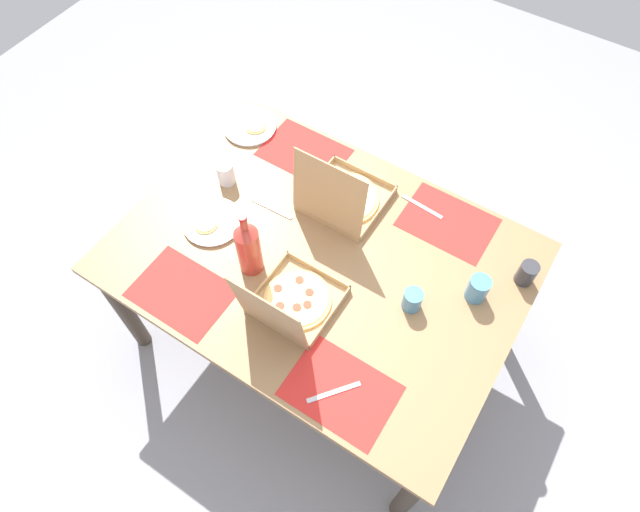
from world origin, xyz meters
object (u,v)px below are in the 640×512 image
(cup_red, at_px, (226,173))
(plate_near_left, at_px, (250,127))
(cup_dark, at_px, (412,300))
(soda_bottle, at_px, (248,247))
(cup_spare, at_px, (478,289))
(pizza_box_edge_far, at_px, (342,198))
(plate_middle, at_px, (212,222))
(cup_clear_right, at_px, (527,273))
(pizza_box_corner_right, at_px, (292,302))

(cup_red, bearing_deg, plate_near_left, -71.54)
(cup_dark, bearing_deg, soda_bottle, 16.62)
(cup_red, relative_size, cup_spare, 0.97)
(pizza_box_edge_far, distance_m, plate_middle, 0.53)
(plate_middle, distance_m, cup_clear_right, 1.22)
(pizza_box_edge_far, xyz_separation_m, pizza_box_corner_right, (-0.09, 0.50, -0.00))
(plate_middle, relative_size, cup_spare, 2.21)
(plate_near_left, xyz_separation_m, cup_red, (-0.10, 0.30, 0.04))
(plate_near_left, distance_m, cup_red, 0.32)
(pizza_box_corner_right, distance_m, plate_middle, 0.50)
(pizza_box_corner_right, relative_size, cup_spare, 3.04)
(plate_near_left, height_order, cup_red, cup_red)
(pizza_box_edge_far, xyz_separation_m, cup_clear_right, (-0.75, -0.07, -0.00))
(cup_dark, bearing_deg, pizza_box_corner_right, 34.02)
(soda_bottle, bearing_deg, pizza_box_corner_right, 163.95)
(pizza_box_corner_right, bearing_deg, cup_dark, -145.98)
(pizza_box_corner_right, bearing_deg, pizza_box_edge_far, -79.50)
(soda_bottle, relative_size, cup_clear_right, 3.28)
(pizza_box_edge_far, distance_m, plate_near_left, 0.59)
(soda_bottle, distance_m, cup_dark, 0.62)
(pizza_box_edge_far, height_order, cup_red, pizza_box_edge_far)
(plate_middle, bearing_deg, cup_red, -68.44)
(pizza_box_edge_far, distance_m, soda_bottle, 0.46)
(soda_bottle, distance_m, cup_spare, 0.84)
(plate_middle, distance_m, cup_spare, 1.06)
(cup_red, bearing_deg, cup_clear_right, -169.73)
(pizza_box_corner_right, distance_m, soda_bottle, 0.25)
(pizza_box_corner_right, xyz_separation_m, soda_bottle, (0.23, -0.07, 0.08))
(cup_clear_right, distance_m, cup_spare, 0.20)
(pizza_box_corner_right, relative_size, plate_middle, 1.37)
(plate_middle, distance_m, soda_bottle, 0.29)
(cup_dark, xyz_separation_m, cup_spare, (-0.18, -0.17, 0.01))
(pizza_box_corner_right, bearing_deg, plate_middle, -16.04)
(cup_dark, xyz_separation_m, cup_clear_right, (-0.30, -0.33, 0.00))
(cup_clear_right, bearing_deg, soda_bottle, 29.35)
(pizza_box_corner_right, height_order, plate_middle, pizza_box_corner_right)
(cup_red, xyz_separation_m, cup_spare, (-1.10, -0.06, 0.00))
(soda_bottle, bearing_deg, cup_clear_right, -150.65)
(pizza_box_edge_far, distance_m, cup_red, 0.50)
(pizza_box_edge_far, bearing_deg, cup_red, 17.87)
(plate_middle, height_order, cup_red, cup_red)
(plate_middle, bearing_deg, plate_near_left, -70.26)
(soda_bottle, height_order, cup_red, soda_bottle)
(pizza_box_edge_far, relative_size, cup_clear_right, 3.50)
(plate_near_left, bearing_deg, pizza_box_edge_far, 165.58)
(cup_red, distance_m, cup_dark, 0.93)
(pizza_box_edge_far, bearing_deg, cup_dark, 150.37)
(plate_near_left, height_order, soda_bottle, soda_bottle)
(pizza_box_corner_right, bearing_deg, cup_clear_right, -139.40)
(pizza_box_edge_far, distance_m, cup_dark, 0.52)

